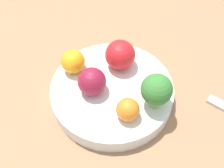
% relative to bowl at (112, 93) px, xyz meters
% --- Properties ---
extents(ground_plane, '(6.00, 6.00, 0.00)m').
position_rel_bowl_xyz_m(ground_plane, '(0.00, 0.00, -0.03)').
color(ground_plane, gray).
extents(table_surface, '(1.20, 1.20, 0.02)m').
position_rel_bowl_xyz_m(table_surface, '(0.00, 0.00, -0.02)').
color(table_surface, '#936D4C').
rests_on(table_surface, ground_plane).
extents(bowl, '(0.21, 0.21, 0.03)m').
position_rel_bowl_xyz_m(bowl, '(0.00, 0.00, 0.00)').
color(bowl, white).
rests_on(bowl, table_surface).
extents(broccoli, '(0.05, 0.05, 0.06)m').
position_rel_bowl_xyz_m(broccoli, '(0.04, 0.06, 0.05)').
color(broccoli, '#8CB76B').
rests_on(broccoli, bowl).
extents(apple_red, '(0.05, 0.05, 0.05)m').
position_rel_bowl_xyz_m(apple_red, '(-0.00, -0.03, 0.04)').
color(apple_red, maroon).
rests_on(apple_red, bowl).
extents(apple_green, '(0.05, 0.05, 0.05)m').
position_rel_bowl_xyz_m(apple_green, '(-0.05, 0.02, 0.04)').
color(apple_green, red).
rests_on(apple_green, bowl).
extents(orange_front, '(0.04, 0.04, 0.04)m').
position_rel_bowl_xyz_m(orange_front, '(0.06, 0.01, 0.03)').
color(orange_front, orange).
rests_on(orange_front, bowl).
extents(orange_back, '(0.04, 0.04, 0.04)m').
position_rel_bowl_xyz_m(orange_back, '(-0.05, -0.06, 0.04)').
color(orange_back, orange).
rests_on(orange_back, bowl).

